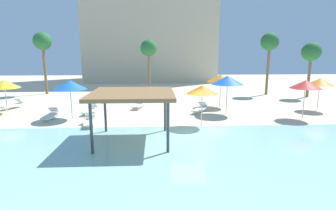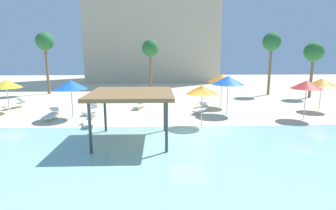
# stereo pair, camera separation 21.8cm
# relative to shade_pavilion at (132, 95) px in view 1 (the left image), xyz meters

# --- Properties ---
(ground_plane) EXTENTS (80.00, 80.00, 0.00)m
(ground_plane) POSITION_rel_shade_pavilion_xyz_m (2.79, 1.06, -2.43)
(ground_plane) COLOR beige
(lagoon_water) EXTENTS (44.00, 13.50, 0.04)m
(lagoon_water) POSITION_rel_shade_pavilion_xyz_m (2.79, -4.19, -2.41)
(lagoon_water) COLOR #99D1C6
(lagoon_water) RESTS_ON ground
(shade_pavilion) EXTENTS (4.13, 4.13, 2.59)m
(shade_pavilion) POSITION_rel_shade_pavilion_xyz_m (0.00, 0.00, 0.00)
(shade_pavilion) COLOR #42474C
(shade_pavilion) RESTS_ON ground
(beach_umbrella_yellow_0) EXTENTS (2.21, 2.21, 2.53)m
(beach_umbrella_yellow_0) POSITION_rel_shade_pavilion_xyz_m (-10.07, 6.99, -0.20)
(beach_umbrella_yellow_0) COLOR silver
(beach_umbrella_yellow_0) RESTS_ON ground
(beach_umbrella_orange_1) EXTENTS (2.33, 2.33, 2.75)m
(beach_umbrella_orange_1) POSITION_rel_shade_pavilion_xyz_m (6.64, 8.66, 0.00)
(beach_umbrella_orange_1) COLOR silver
(beach_umbrella_orange_1) RESTS_ON ground
(beach_umbrella_orange_2) EXTENTS (2.01, 2.01, 2.57)m
(beach_umbrella_orange_2) POSITION_rel_shade_pavilion_xyz_m (14.11, 6.91, -0.14)
(beach_umbrella_orange_2) COLOR silver
(beach_umbrella_orange_2) RESTS_ON ground
(beach_umbrella_blue_3) EXTENTS (2.36, 2.36, 2.88)m
(beach_umbrella_blue_3) POSITION_rel_shade_pavilion_xyz_m (6.47, 5.95, 0.12)
(beach_umbrella_blue_3) COLOR silver
(beach_umbrella_blue_3) RESTS_ON ground
(beach_umbrella_red_4) EXTENTS (2.06, 2.06, 2.69)m
(beach_umbrella_red_4) POSITION_rel_shade_pavilion_xyz_m (11.41, 4.25, -0.02)
(beach_umbrella_red_4) COLOR silver
(beach_umbrella_red_4) RESTS_ON ground
(beach_umbrella_orange_5) EXTENTS (1.93, 1.93, 2.58)m
(beach_umbrella_orange_5) POSITION_rel_shade_pavilion_xyz_m (4.03, 2.76, -0.12)
(beach_umbrella_orange_5) COLOR silver
(beach_umbrella_orange_5) RESTS_ON ground
(beach_umbrella_blue_6) EXTENTS (2.23, 2.23, 2.68)m
(beach_umbrella_blue_6) POSITION_rel_shade_pavilion_xyz_m (-4.66, 5.07, -0.06)
(beach_umbrella_blue_6) COLOR silver
(beach_umbrella_blue_6) RESTS_ON ground
(lounge_chair_0) EXTENTS (1.05, 1.99, 0.74)m
(lounge_chair_0) POSITION_rel_shade_pavilion_xyz_m (-0.20, 8.45, -2.10)
(lounge_chair_0) COLOR white
(lounge_chair_0) RESTS_ON ground
(lounge_chair_1) EXTENTS (1.48, 1.94, 0.74)m
(lounge_chair_1) POSITION_rel_shade_pavilion_xyz_m (4.61, 6.58, -2.10)
(lounge_chair_1) COLOR white
(lounge_chair_1) RESTS_ON ground
(lounge_chair_2) EXTENTS (0.89, 1.97, 0.74)m
(lounge_chair_2) POSITION_rel_shade_pavilion_xyz_m (-3.74, 6.55, -2.10)
(lounge_chair_2) COLOR white
(lounge_chair_2) RESTS_ON ground
(lounge_chair_3) EXTENTS (0.63, 1.91, 0.74)m
(lounge_chair_3) POSITION_rel_shade_pavilion_xyz_m (-6.07, 5.00, -2.10)
(lounge_chair_3) COLOR white
(lounge_chair_3) RESTS_ON ground
(lounge_chair_4) EXTENTS (1.33, 1.98, 0.74)m
(lounge_chair_4) POSITION_rel_shade_pavilion_xyz_m (-10.49, 8.79, -2.10)
(lounge_chair_4) COLOR white
(lounge_chair_4) RESTS_ON ground
(lounge_chair_5) EXTENTS (0.87, 1.96, 0.74)m
(lounge_chair_5) POSITION_rel_shade_pavilion_xyz_m (-2.98, 3.13, -2.10)
(lounge_chair_5) COLOR white
(lounge_chair_5) RESTS_ON ground
(palm_tree_0) EXTENTS (1.90, 1.90, 6.68)m
(palm_tree_0) POSITION_rel_shade_pavilion_xyz_m (-10.85, 16.51, 3.13)
(palm_tree_0) COLOR brown
(palm_tree_0) RESTS_ON ground
(palm_tree_1) EXTENTS (1.90, 1.90, 6.60)m
(palm_tree_1) POSITION_rel_shade_pavilion_xyz_m (13.32, 14.97, 3.05)
(palm_tree_1) COLOR brown
(palm_tree_1) RESTS_ON ground
(palm_tree_2) EXTENTS (1.90, 1.90, 5.99)m
(palm_tree_2) POSITION_rel_shade_pavilion_xyz_m (0.45, 17.80, 2.48)
(palm_tree_2) COLOR brown
(palm_tree_2) RESTS_ON ground
(palm_tree_3) EXTENTS (1.90, 1.90, 5.55)m
(palm_tree_3) POSITION_rel_shade_pavilion_xyz_m (16.85, 13.11, 2.06)
(palm_tree_3) COLOR brown
(palm_tree_3) RESTS_ON ground
(hotel_block_0) EXTENTS (20.11, 10.34, 18.89)m
(hotel_block_0) POSITION_rel_shade_pavilion_xyz_m (0.54, 31.46, 7.02)
(hotel_block_0) COLOR beige
(hotel_block_0) RESTS_ON ground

